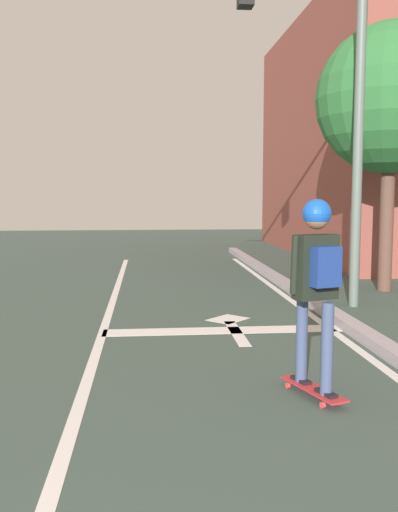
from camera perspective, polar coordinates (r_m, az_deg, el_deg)
name	(u,v)px	position (r m, az deg, el deg)	size (l,w,h in m)	color
lane_line_center	(93,362)	(6.52, -10.65, -10.47)	(0.12, 20.00, 0.01)	silver
lane_line_curbside	(365,355)	(6.96, 16.46, -9.54)	(0.12, 20.00, 0.01)	silver
stop_bar	(223,330)	(7.84, 2.46, -7.52)	(3.29, 0.40, 0.01)	silver
lane_arrow_stem	(237,333)	(7.72, 3.83, -7.75)	(0.16, 1.40, 0.01)	silver
lane_arrow_head	(228,319)	(8.54, 2.93, -6.38)	(0.56, 0.44, 0.01)	silver
curb_strip	(386,349)	(7.04, 18.39, -8.87)	(0.24, 24.00, 0.14)	#9C929B
skateboard	(313,389)	(5.47, 11.45, -13.06)	(0.45, 0.84, 0.08)	#BA292F
skater	(317,268)	(5.20, 11.81, -1.24)	(0.46, 0.63, 1.74)	#3D4B70
traffic_signal_mast	(314,71)	(9.64, 11.59, 17.81)	(3.84, 0.34, 5.66)	#58655E
roadside_tree	(391,100)	(11.61, 18.82, 14.71)	(2.82, 2.82, 5.07)	brown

